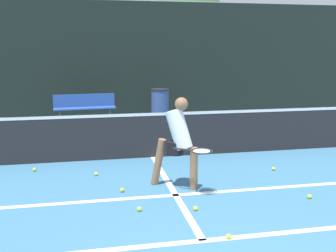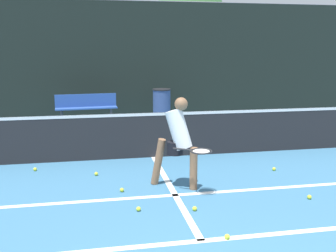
# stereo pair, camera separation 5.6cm
# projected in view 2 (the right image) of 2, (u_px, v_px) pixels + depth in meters

# --- Properties ---
(court_baseline_near) EXTENTS (11.00, 0.10, 0.01)m
(court_baseline_near) POSITION_uv_depth(u_px,v_px,m) (201.00, 241.00, 4.70)
(court_baseline_near) COLOR white
(court_baseline_near) RESTS_ON ground
(court_service_line) EXTENTS (8.25, 0.10, 0.01)m
(court_service_line) POSITION_uv_depth(u_px,v_px,m) (175.00, 195.00, 6.16)
(court_service_line) COLOR white
(court_service_line) RESTS_ON ground
(court_center_mark) EXTENTS (0.10, 3.76, 0.01)m
(court_center_mark) POSITION_uv_depth(u_px,v_px,m) (171.00, 187.00, 6.51)
(court_center_mark) COLOR white
(court_center_mark) RESTS_ON ground
(net) EXTENTS (11.09, 0.09, 1.07)m
(net) POSITION_uv_depth(u_px,v_px,m) (153.00, 133.00, 8.22)
(net) COLOR slate
(net) RESTS_ON ground
(fence_back) EXTENTS (24.00, 0.06, 3.84)m
(fence_back) POSITION_uv_depth(u_px,v_px,m) (128.00, 59.00, 13.40)
(fence_back) COLOR black
(fence_back) RESTS_ON ground
(player_practicing) EXTENTS (0.95, 0.98, 1.51)m
(player_practicing) POSITION_uv_depth(u_px,v_px,m) (178.00, 139.00, 6.36)
(player_practicing) COLOR #8C6042
(player_practicing) RESTS_ON ground
(tennis_ball_scattered_0) EXTENTS (0.07, 0.07, 0.07)m
(tennis_ball_scattered_0) POSITION_uv_depth(u_px,v_px,m) (274.00, 169.00, 7.39)
(tennis_ball_scattered_0) COLOR #D1E033
(tennis_ball_scattered_0) RESTS_ON ground
(tennis_ball_scattered_2) EXTENTS (0.07, 0.07, 0.07)m
(tennis_ball_scattered_2) POSITION_uv_depth(u_px,v_px,m) (309.00, 197.00, 6.00)
(tennis_ball_scattered_2) COLOR #D1E033
(tennis_ball_scattered_2) RESTS_ON ground
(tennis_ball_scattered_3) EXTENTS (0.07, 0.07, 0.07)m
(tennis_ball_scattered_3) POSITION_uv_depth(u_px,v_px,m) (35.00, 169.00, 7.37)
(tennis_ball_scattered_3) COLOR #D1E033
(tennis_ball_scattered_3) RESTS_ON ground
(tennis_ball_scattered_4) EXTENTS (0.07, 0.07, 0.07)m
(tennis_ball_scattered_4) POSITION_uv_depth(u_px,v_px,m) (195.00, 209.00, 5.56)
(tennis_ball_scattered_4) COLOR #D1E033
(tennis_ball_scattered_4) RESTS_ON ground
(tennis_ball_scattered_5) EXTENTS (0.07, 0.07, 0.07)m
(tennis_ball_scattered_5) POSITION_uv_depth(u_px,v_px,m) (96.00, 174.00, 7.10)
(tennis_ball_scattered_5) COLOR #D1E033
(tennis_ball_scattered_5) RESTS_ON ground
(tennis_ball_scattered_6) EXTENTS (0.07, 0.07, 0.07)m
(tennis_ball_scattered_6) POSITION_uv_depth(u_px,v_px,m) (227.00, 237.00, 4.73)
(tennis_ball_scattered_6) COLOR #D1E033
(tennis_ball_scattered_6) RESTS_ON ground
(tennis_ball_scattered_7) EXTENTS (0.07, 0.07, 0.07)m
(tennis_ball_scattered_7) POSITION_uv_depth(u_px,v_px,m) (138.00, 209.00, 5.55)
(tennis_ball_scattered_7) COLOR #D1E033
(tennis_ball_scattered_7) RESTS_ON ground
(tennis_ball_scattered_8) EXTENTS (0.07, 0.07, 0.07)m
(tennis_ball_scattered_8) POSITION_uv_depth(u_px,v_px,m) (122.00, 190.00, 6.30)
(tennis_ball_scattered_8) COLOR #D1E033
(tennis_ball_scattered_8) RESTS_ON ground
(courtside_bench) EXTENTS (1.91, 0.52, 0.86)m
(courtside_bench) POSITION_uv_depth(u_px,v_px,m) (86.00, 107.00, 12.22)
(courtside_bench) COLOR #2D519E
(courtside_bench) RESTS_ON ground
(trash_bin) EXTENTS (0.60, 0.60, 0.97)m
(trash_bin) POSITION_uv_depth(u_px,v_px,m) (162.00, 104.00, 12.79)
(trash_bin) COLOR #384C7F
(trash_bin) RESTS_ON ground
(parked_car) EXTENTS (1.86, 4.35, 1.40)m
(parked_car) POSITION_uv_depth(u_px,v_px,m) (194.00, 86.00, 17.69)
(parked_car) COLOR silver
(parked_car) RESTS_ON ground
(building_far) EXTENTS (36.00, 2.40, 4.96)m
(building_far) POSITION_uv_depth(u_px,v_px,m) (108.00, 45.00, 29.74)
(building_far) COLOR #B2ADA3
(building_far) RESTS_ON ground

